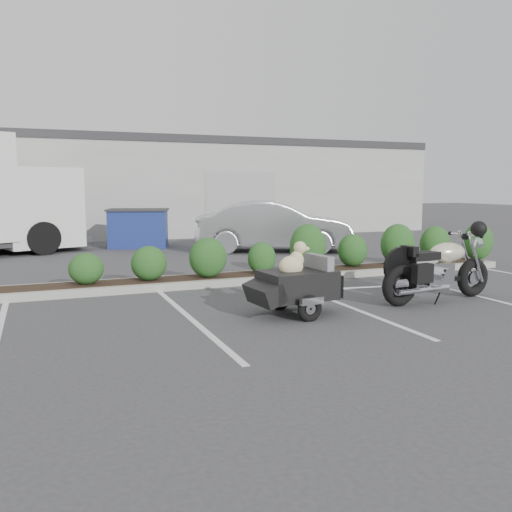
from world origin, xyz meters
name	(u,v)px	position (x,y,z in m)	size (l,w,h in m)	color
ground	(265,303)	(0.00, 0.00, 0.00)	(90.00, 90.00, 0.00)	#38383A
planter_kerb	(268,276)	(1.00, 2.20, 0.07)	(12.00, 1.00, 0.15)	#9E9E93
building	(121,187)	(0.00, 17.00, 2.00)	(26.00, 10.00, 4.00)	#9EA099
motorcycle	(439,269)	(2.92, -0.98, 0.57)	(2.49, 0.90, 1.43)	black
pet_trailer	(296,284)	(0.13, -0.95, 0.50)	(2.00, 1.13, 1.18)	black
sedan	(275,226)	(3.21, 6.87, 0.79)	(1.67, 4.78, 1.57)	silver
dumpster	(138,228)	(-0.52, 9.65, 0.65)	(2.26, 1.85, 1.29)	navy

